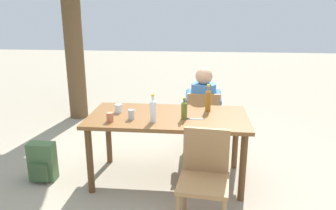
% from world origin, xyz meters
% --- Properties ---
extents(ground_plane, '(24.00, 24.00, 0.00)m').
position_xyz_m(ground_plane, '(0.00, 0.00, 0.00)').
color(ground_plane, gray).
extents(dining_table, '(1.74, 0.88, 0.78)m').
position_xyz_m(dining_table, '(0.00, 0.00, 0.68)').
color(dining_table, brown).
rests_on(dining_table, ground_plane).
extents(chair_far_right, '(0.45, 0.45, 0.87)m').
position_xyz_m(chair_far_right, '(0.39, 0.74, 0.49)').
color(chair_far_right, '#A37547').
rests_on(chair_far_right, ground_plane).
extents(chair_near_right, '(0.48, 0.48, 0.87)m').
position_xyz_m(chair_near_right, '(0.40, -0.74, 0.49)').
color(chair_near_right, '#A37547').
rests_on(chair_near_right, ground_plane).
extents(person_in_white_shirt, '(0.47, 0.62, 1.18)m').
position_xyz_m(person_in_white_shirt, '(0.39, 0.85, 0.66)').
color(person_in_white_shirt, '#3D70B2').
rests_on(person_in_white_shirt, ground_plane).
extents(bottle_amber, '(0.06, 0.06, 0.31)m').
position_xyz_m(bottle_amber, '(0.44, 0.21, 0.91)').
color(bottle_amber, '#996019').
rests_on(bottle_amber, dining_table).
extents(bottle_olive, '(0.06, 0.06, 0.24)m').
position_xyz_m(bottle_olive, '(0.18, -0.10, 0.88)').
color(bottle_olive, '#566623').
rests_on(bottle_olive, dining_table).
extents(bottle_clear, '(0.06, 0.06, 0.30)m').
position_xyz_m(bottle_clear, '(-0.13, -0.22, 0.90)').
color(bottle_clear, white).
rests_on(bottle_clear, dining_table).
extents(cup_terracotta, '(0.07, 0.07, 0.10)m').
position_xyz_m(cup_terracotta, '(-0.58, -0.26, 0.82)').
color(cup_terracotta, '#BC6B47').
rests_on(cup_terracotta, dining_table).
extents(cup_glass, '(0.08, 0.08, 0.09)m').
position_xyz_m(cup_glass, '(-0.57, 0.06, 0.82)').
color(cup_glass, silver).
rests_on(cup_glass, dining_table).
extents(cup_steel, '(0.07, 0.07, 0.10)m').
position_xyz_m(cup_steel, '(-0.38, -0.16, 0.83)').
color(cup_steel, '#B2B7BC').
rests_on(cup_steel, dining_table).
extents(table_knife, '(0.24, 0.02, 0.01)m').
position_xyz_m(table_knife, '(0.26, -0.10, 0.78)').
color(table_knife, silver).
rests_on(table_knife, dining_table).
extents(backpack_by_near_side, '(0.29, 0.22, 0.45)m').
position_xyz_m(backpack_by_near_side, '(-1.43, -0.16, 0.22)').
color(backpack_by_near_side, '#47663D').
rests_on(backpack_by_near_side, ground_plane).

